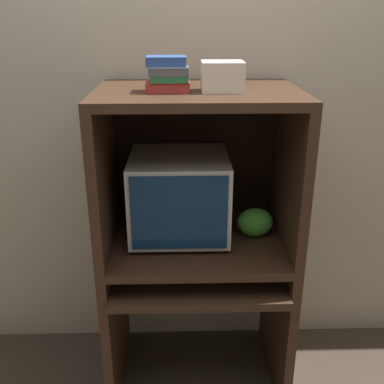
{
  "coord_description": "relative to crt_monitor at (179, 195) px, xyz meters",
  "views": [
    {
      "loc": [
        -0.07,
        -1.5,
        1.72
      ],
      "look_at": [
        -0.02,
        0.29,
        1.0
      ],
      "focal_mm": 42.0,
      "sensor_mm": 36.0,
      "label": 1
    }
  ],
  "objects": [
    {
      "name": "wall_back",
      "position": [
        0.08,
        0.3,
        0.34
      ],
      "size": [
        6.0,
        0.06,
        2.6
      ],
      "color": "#B2A893",
      "rests_on": "ground_plane"
    },
    {
      "name": "desk_base",
      "position": [
        0.08,
        -0.09,
        -0.56
      ],
      "size": [
        0.82,
        0.61,
        0.65
      ],
      "color": "#382316",
      "rests_on": "ground_plane"
    },
    {
      "name": "desk_monitor_shelf",
      "position": [
        0.08,
        -0.06,
        -0.22
      ],
      "size": [
        0.82,
        0.59,
        0.12
      ],
      "color": "#382316",
      "rests_on": "desk_base"
    },
    {
      "name": "hutch_upper",
      "position": [
        0.08,
        -0.03,
        0.23
      ],
      "size": [
        0.82,
        0.59,
        0.67
      ],
      "color": "#382316",
      "rests_on": "desk_monitor_shelf"
    },
    {
      "name": "crt_monitor",
      "position": [
        0.0,
        0.0,
        0.0
      ],
      "size": [
        0.43,
        0.42,
        0.37
      ],
      "color": "beige",
      "rests_on": "desk_monitor_shelf"
    },
    {
      "name": "keyboard",
      "position": [
        -0.0,
        -0.15,
        -0.3
      ],
      "size": [
        0.42,
        0.15,
        0.03
      ],
      "color": "#2D2D30",
      "rests_on": "desk_base"
    },
    {
      "name": "mouse",
      "position": [
        0.27,
        -0.15,
        -0.3
      ],
      "size": [
        0.06,
        0.04,
        0.03
      ],
      "color": "#28282B",
      "rests_on": "desk_base"
    },
    {
      "name": "snack_bag",
      "position": [
        0.34,
        -0.02,
        -0.13
      ],
      "size": [
        0.16,
        0.12,
        0.13
      ],
      "color": "green",
      "rests_on": "desk_monitor_shelf"
    },
    {
      "name": "book_stack",
      "position": [
        -0.04,
        -0.12,
        0.54
      ],
      "size": [
        0.16,
        0.12,
        0.13
      ],
      "color": "maroon",
      "rests_on": "hutch_upper"
    },
    {
      "name": "storage_box",
      "position": [
        0.17,
        -0.11,
        0.53
      ],
      "size": [
        0.16,
        0.14,
        0.11
      ],
      "color": "beige",
      "rests_on": "hutch_upper"
    }
  ]
}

